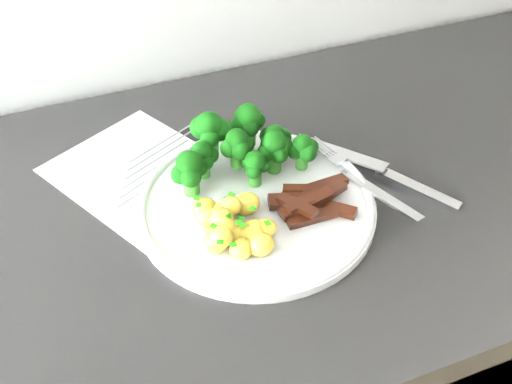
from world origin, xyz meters
The scene contains 8 objects.
counter centered at (0.07, 1.66, 0.47)m, with size 2.49×0.62×0.93m.
recipe_paper centered at (-0.10, 1.75, 0.94)m, with size 0.29×0.33×0.00m.
plate centered at (0.01, 1.64, 0.94)m, with size 0.31×0.31×0.02m.
broccoli centered at (0.01, 1.71, 0.99)m, with size 0.20×0.12×0.08m.
potatoes centered at (-0.04, 1.60, 0.96)m, with size 0.09×0.11×0.04m.
beef_strips centered at (0.07, 1.61, 0.96)m, with size 0.12×0.09×0.03m.
fork centered at (0.15, 1.62, 0.95)m, with size 0.07×0.20×0.02m.
knife centered at (0.20, 1.62, 0.94)m, with size 0.15×0.21×0.03m.
Camera 1 is at (-0.21, 1.09, 1.49)m, focal length 44.50 mm.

